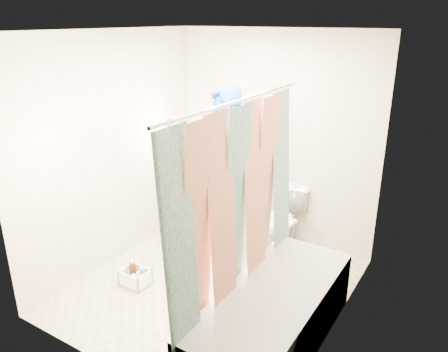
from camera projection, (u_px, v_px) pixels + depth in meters
The scene contains 14 objects.
floor at pixel (213, 286), 4.31m from camera, with size 2.60×2.60×0.00m, color tan.
ceiling at pixel (210, 30), 3.48m from camera, with size 2.40×2.60×0.02m, color silver.
wall_back at pixel (275, 139), 4.93m from camera, with size 2.40×0.02×2.40m, color #C2B795.
wall_front at pixel (102, 228), 2.86m from camera, with size 2.40×0.02×2.40m, color #C2B795.
wall_left at pixel (114, 151), 4.49m from camera, with size 0.02×2.60×2.40m, color #C2B795.
wall_right at pixel (344, 200), 3.30m from camera, with size 0.02×2.60×2.40m, color #C2B795.
bathtub at pixel (273, 316), 3.46m from camera, with size 0.70×1.75×0.50m.
curtain_rod at pixel (239, 101), 3.04m from camera, with size 0.02×0.02×1.90m, color silver.
shower_curtain at pixel (238, 221), 3.36m from camera, with size 0.06×1.75×1.80m, color silver.
toilet at pixel (280, 220), 4.88m from camera, with size 0.40×0.70×0.72m, color white.
tank_lid at pixel (276, 219), 4.77m from camera, with size 0.44×0.19×0.03m, color silver.
tank_internals at pixel (287, 186), 4.93m from camera, with size 0.18×0.06×0.23m.
plumber at pixel (223, 176), 4.57m from camera, with size 0.68×0.45×1.87m, color #0D0E89.
cleaning_caddy at pixel (136, 278), 4.30m from camera, with size 0.27×0.22×0.21m.
Camera 1 is at (2.03, -3.06, 2.50)m, focal length 35.00 mm.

